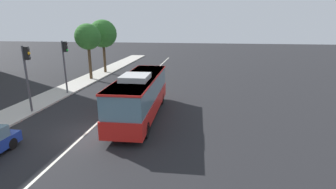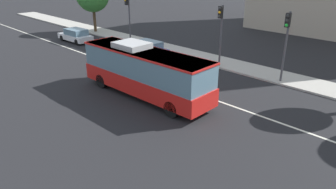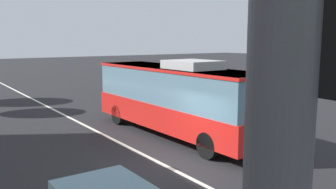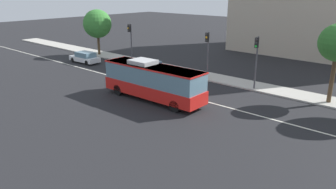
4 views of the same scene
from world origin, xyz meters
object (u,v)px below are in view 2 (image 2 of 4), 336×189
object	(u,v)px
sedan_blue	(147,48)
traffic_light_far_corner	(286,36)
transit_bus	(145,70)
sedan_white	(76,35)
traffic_light_mid_block	(221,26)
traffic_light_near_corner	(128,11)

from	to	relation	value
sedan_blue	traffic_light_far_corner	distance (m)	13.02
sedan_blue	traffic_light_far_corner	world-z (taller)	traffic_light_far_corner
transit_bus	sedan_blue	distance (m)	9.91
sedan_white	sedan_blue	bearing A→B (deg)	-172.83
traffic_light_far_corner	traffic_light_mid_block	bearing A→B (deg)	-93.40
traffic_light_mid_block	traffic_light_far_corner	size ratio (longest dim) A/B	1.00
sedan_blue	traffic_light_mid_block	bearing A→B (deg)	-165.38
sedan_blue	traffic_light_near_corner	size ratio (longest dim) A/B	0.87
traffic_light_mid_block	traffic_light_far_corner	xyz separation A→B (m)	(5.54, 0.13, 0.00)
sedan_white	traffic_light_far_corner	xyz separation A→B (m)	(22.70, 3.79, 2.84)
sedan_white	traffic_light_near_corner	size ratio (longest dim) A/B	0.88
transit_bus	traffic_light_near_corner	bearing A→B (deg)	143.89
sedan_white	sedan_blue	world-z (taller)	same
transit_bus	traffic_light_far_corner	xyz separation A→B (m)	(5.28, 8.65, 1.75)
traffic_light_near_corner	traffic_light_far_corner	world-z (taller)	same
sedan_white	traffic_light_near_corner	xyz separation A→B (m)	(4.93, 3.78, 2.84)
transit_bus	traffic_light_near_corner	xyz separation A→B (m)	(-12.49, 8.64, 1.75)
transit_bus	traffic_light_mid_block	xyz separation A→B (m)	(-0.26, 8.52, 1.75)
traffic_light_near_corner	traffic_light_mid_block	xyz separation A→B (m)	(12.23, -0.12, 0.00)
sedan_blue	traffic_light_near_corner	distance (m)	6.27
traffic_light_far_corner	sedan_blue	bearing A→B (deg)	-85.70
sedan_blue	transit_bus	bearing A→B (deg)	137.21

